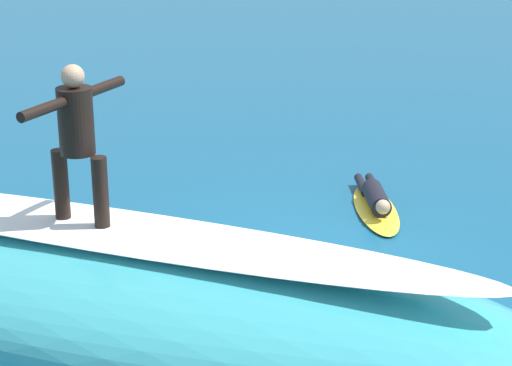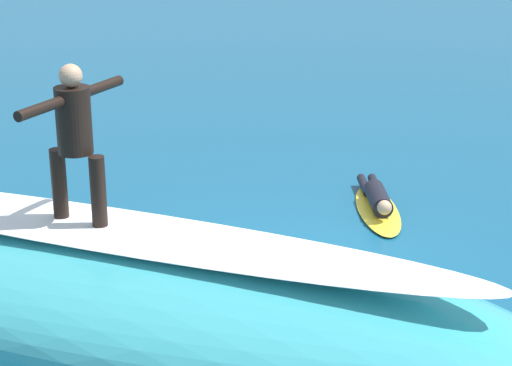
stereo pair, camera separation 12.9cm
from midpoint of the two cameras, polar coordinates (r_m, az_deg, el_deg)
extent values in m
plane|color=#145175|center=(11.25, 2.69, -5.50)|extent=(120.00, 120.00, 0.00)
ellipsoid|color=teal|center=(9.33, -8.10, -6.85)|extent=(9.17, 4.01, 1.33)
ellipsoid|color=white|center=(9.03, -8.32, -2.87)|extent=(7.61, 1.98, 0.08)
ellipsoid|color=yellow|center=(9.21, -10.30, -2.56)|extent=(2.04, 0.54, 0.07)
cylinder|color=black|center=(9.21, -11.61, -0.05)|extent=(0.15, 0.15, 0.71)
cylinder|color=black|center=(8.93, -9.26, -0.54)|extent=(0.15, 0.15, 0.71)
cylinder|color=black|center=(8.86, -10.72, 3.80)|extent=(0.34, 0.34, 0.64)
sphere|color=tan|center=(8.75, -10.91, 6.50)|extent=(0.22, 0.22, 0.22)
cylinder|color=black|center=(8.46, -12.73, 4.46)|extent=(0.11, 0.57, 0.10)
cylinder|color=black|center=(9.14, -9.04, 5.87)|extent=(0.11, 0.57, 0.10)
ellipsoid|color=yellow|center=(13.13, 7.77, -1.64)|extent=(1.48, 1.95, 0.06)
cylinder|color=black|center=(13.06, 7.80, -0.94)|extent=(0.66, 0.83, 0.28)
sphere|color=tan|center=(12.59, 8.19, -1.50)|extent=(0.20, 0.20, 0.20)
cylinder|color=black|center=(13.76, 6.93, -0.15)|extent=(0.45, 0.64, 0.13)
cylinder|color=black|center=(13.78, 7.61, -0.14)|extent=(0.45, 0.64, 0.13)
ellipsoid|color=white|center=(12.84, -11.60, -2.24)|extent=(1.26, 1.25, 0.12)
ellipsoid|color=white|center=(12.77, -12.42, -2.43)|extent=(1.09, 0.97, 0.13)
camera|label=1|loc=(0.06, -89.66, 0.12)|focal=65.11mm
camera|label=2|loc=(0.06, 90.34, -0.12)|focal=65.11mm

